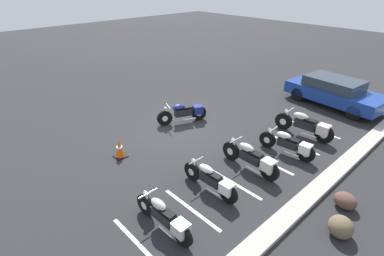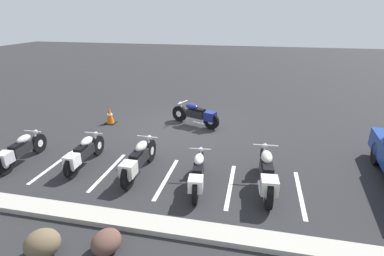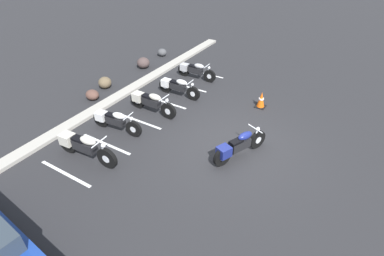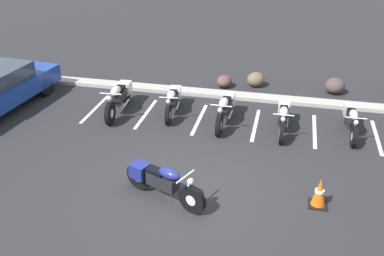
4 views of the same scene
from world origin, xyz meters
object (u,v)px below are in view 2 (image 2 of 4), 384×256
(parked_bike_3, at_px, (83,153))
(landscape_rock_3, at_px, (42,244))
(parked_bike_0, at_px, (267,173))
(parked_bike_1, at_px, (198,173))
(parked_bike_2, at_px, (138,160))
(landscape_rock_2, at_px, (106,242))
(motorcycle_navy_featured, at_px, (197,114))
(parked_bike_4, at_px, (20,151))
(traffic_cone, at_px, (110,116))

(parked_bike_3, xyz_separation_m, landscape_rock_3, (-1.07, 3.15, -0.16))
(parked_bike_0, bearing_deg, parked_bike_1, 94.88)
(parked_bike_0, height_order, parked_bike_1, parked_bike_0)
(parked_bike_2, relative_size, landscape_rock_2, 3.62)
(motorcycle_navy_featured, relative_size, parked_bike_1, 1.00)
(motorcycle_navy_featured, xyz_separation_m, parked_bike_1, (-0.89, 4.31, -0.02))
(parked_bike_2, bearing_deg, parked_bike_4, 93.11)
(parked_bike_4, bearing_deg, parked_bike_2, -89.53)
(parked_bike_2, distance_m, parked_bike_3, 1.68)
(parked_bike_4, bearing_deg, traffic_cone, -15.67)
(parked_bike_2, height_order, traffic_cone, parked_bike_2)
(landscape_rock_2, relative_size, landscape_rock_3, 0.97)
(motorcycle_navy_featured, distance_m, parked_bike_2, 4.09)
(motorcycle_navy_featured, bearing_deg, parked_bike_2, 102.25)
(parked_bike_1, xyz_separation_m, parked_bike_4, (5.19, -0.18, -0.01))
(parked_bike_3, xyz_separation_m, parked_bike_4, (1.85, 0.24, -0.00))
(parked_bike_2, distance_m, parked_bike_4, 3.53)
(motorcycle_navy_featured, height_order, parked_bike_0, parked_bike_0)
(landscape_rock_2, bearing_deg, parked_bike_1, -116.57)
(parked_bike_2, bearing_deg, parked_bike_1, -98.71)
(parked_bike_4, height_order, traffic_cone, parked_bike_4)
(motorcycle_navy_featured, bearing_deg, parked_bike_0, 144.88)
(parked_bike_0, bearing_deg, parked_bike_3, 84.03)
(motorcycle_navy_featured, xyz_separation_m, landscape_rock_3, (1.37, 7.04, -0.19))
(traffic_cone, bearing_deg, parked_bike_3, 105.16)
(motorcycle_navy_featured, xyz_separation_m, traffic_cone, (3.37, 0.49, -0.13))
(parked_bike_1, bearing_deg, motorcycle_navy_featured, 5.81)
(motorcycle_navy_featured, distance_m, parked_bike_1, 4.40)
(landscape_rock_2, distance_m, traffic_cone, 6.94)
(motorcycle_navy_featured, distance_m, landscape_rock_3, 7.18)
(parked_bike_1, distance_m, landscape_rock_3, 3.55)
(traffic_cone, bearing_deg, landscape_rock_3, 106.92)
(parked_bike_0, xyz_separation_m, parked_bike_4, (6.81, 0.07, -0.06))
(parked_bike_4, bearing_deg, motorcycle_navy_featured, -47.46)
(landscape_rock_2, xyz_separation_m, traffic_cone, (3.05, -6.23, 0.10))
(parked_bike_2, bearing_deg, motorcycle_navy_featured, -9.53)
(parked_bike_0, xyz_separation_m, parked_bike_1, (1.62, 0.26, -0.06))
(landscape_rock_2, height_order, traffic_cone, traffic_cone)
(parked_bike_3, height_order, landscape_rock_3, parked_bike_3)
(landscape_rock_2, bearing_deg, parked_bike_0, -136.71)
(parked_bike_3, bearing_deg, landscape_rock_3, -161.82)
(parked_bike_0, height_order, landscape_rock_2, parked_bike_0)
(landscape_rock_2, bearing_deg, landscape_rock_3, 16.87)
(parked_bike_0, bearing_deg, landscape_rock_3, 123.45)
(parked_bike_2, relative_size, parked_bike_3, 1.08)
(parked_bike_0, distance_m, parked_bike_2, 3.28)
(traffic_cone, bearing_deg, parked_bike_0, 148.77)
(parked_bike_3, bearing_deg, parked_bike_1, -97.78)
(parked_bike_0, distance_m, landscape_rock_3, 4.91)
(landscape_rock_2, height_order, landscape_rock_3, landscape_rock_3)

